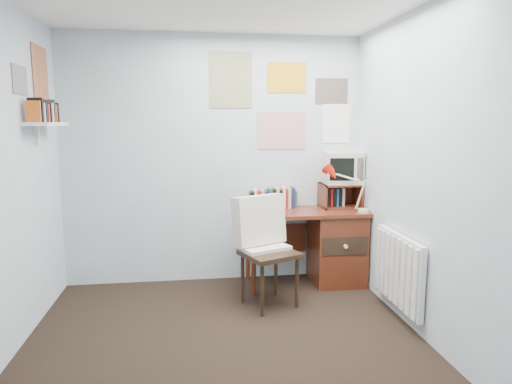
% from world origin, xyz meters
% --- Properties ---
extents(ground, '(3.50, 3.50, 0.00)m').
position_xyz_m(ground, '(0.00, 0.00, 0.00)').
color(ground, black).
rests_on(ground, ground).
extents(back_wall, '(3.00, 0.02, 2.50)m').
position_xyz_m(back_wall, '(0.00, 1.75, 1.25)').
color(back_wall, silver).
rests_on(back_wall, ground).
extents(right_wall, '(0.02, 3.50, 2.50)m').
position_xyz_m(right_wall, '(1.50, 0.00, 1.25)').
color(right_wall, silver).
rests_on(right_wall, ground).
extents(desk, '(1.20, 0.55, 0.76)m').
position_xyz_m(desk, '(1.17, 1.48, 0.41)').
color(desk, maroon).
rests_on(desk, ground).
extents(desk_chair, '(0.63, 0.62, 0.95)m').
position_xyz_m(desk_chair, '(0.44, 0.97, 0.48)').
color(desk_chair, black).
rests_on(desk_chair, ground).
extents(desk_lamp, '(0.29, 0.25, 0.41)m').
position_xyz_m(desk_lamp, '(1.44, 1.31, 0.97)').
color(desk_lamp, '#B8190C').
rests_on(desk_lamp, desk).
extents(tv_riser, '(0.40, 0.30, 0.25)m').
position_xyz_m(tv_riser, '(1.29, 1.59, 0.89)').
color(tv_riser, maroon).
rests_on(tv_riser, desk).
extents(crt_tv, '(0.40, 0.37, 0.35)m').
position_xyz_m(crt_tv, '(1.31, 1.61, 1.19)').
color(crt_tv, beige).
rests_on(crt_tv, tv_riser).
extents(book_row, '(0.60, 0.14, 0.22)m').
position_xyz_m(book_row, '(0.66, 1.66, 0.87)').
color(book_row, maroon).
rests_on(book_row, desk).
extents(radiator, '(0.09, 0.80, 0.60)m').
position_xyz_m(radiator, '(1.46, 0.55, 0.42)').
color(radiator, white).
rests_on(radiator, right_wall).
extents(wall_shelf, '(0.20, 0.62, 0.24)m').
position_xyz_m(wall_shelf, '(-1.40, 1.10, 1.62)').
color(wall_shelf, white).
rests_on(wall_shelf, left_wall).
extents(posters_back, '(1.20, 0.01, 0.90)m').
position_xyz_m(posters_back, '(0.70, 1.74, 1.85)').
color(posters_back, white).
rests_on(posters_back, back_wall).
extents(posters_left, '(0.01, 0.70, 0.60)m').
position_xyz_m(posters_left, '(-1.49, 1.10, 2.00)').
color(posters_left, white).
rests_on(posters_left, left_wall).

